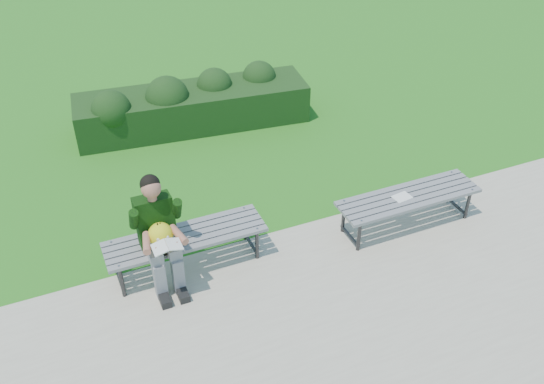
% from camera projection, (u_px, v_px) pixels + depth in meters
% --- Properties ---
extents(ground, '(80.00, 80.00, 0.00)m').
position_uv_depth(ground, '(276.00, 233.00, 7.49)').
color(ground, '#257623').
rests_on(ground, ground).
extents(walkway, '(30.00, 3.50, 0.02)m').
position_uv_depth(walkway, '(344.00, 333.00, 6.18)').
color(walkway, beige).
rests_on(walkway, ground).
extents(hedge, '(3.67, 1.29, 0.90)m').
position_uv_depth(hedge, '(190.00, 104.00, 9.45)').
color(hedge, '#173910').
rests_on(hedge, ground).
extents(bench_left, '(1.80, 0.50, 0.46)m').
position_uv_depth(bench_left, '(186.00, 239.00, 6.75)').
color(bench_left, slate).
rests_on(bench_left, walkway).
extents(bench_right, '(1.80, 0.50, 0.46)m').
position_uv_depth(bench_right, '(408.00, 199.00, 7.36)').
color(bench_right, slate).
rests_on(bench_right, walkway).
extents(seated_boy, '(0.56, 0.76, 1.31)m').
position_uv_depth(seated_boy, '(159.00, 230.00, 6.41)').
color(seated_boy, gray).
rests_on(seated_boy, walkway).
extents(paper_sheet, '(0.24, 0.19, 0.01)m').
position_uv_depth(paper_sheet, '(402.00, 197.00, 7.30)').
color(paper_sheet, white).
rests_on(paper_sheet, bench_right).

